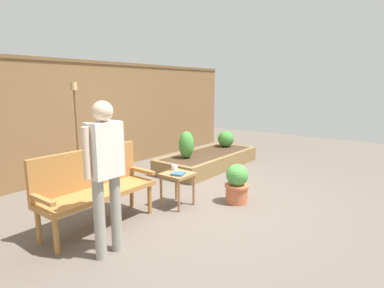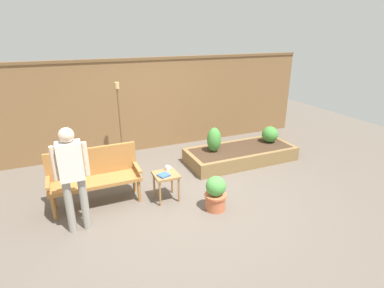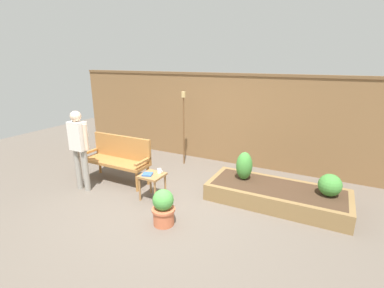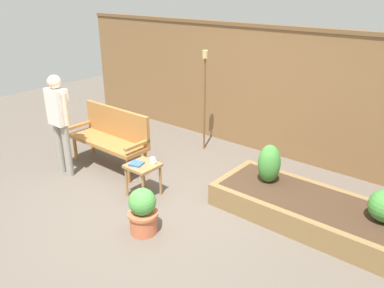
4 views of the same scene
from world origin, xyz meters
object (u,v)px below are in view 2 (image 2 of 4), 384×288
at_px(garden_bench, 94,173).
at_px(side_table, 166,178).
at_px(cup_on_table, 168,168).
at_px(shrub_near_bench, 214,140).
at_px(tiki_torch, 119,109).
at_px(book_on_table, 164,175).
at_px(person_by_bench, 72,172).
at_px(shrub_far_corner, 270,134).
at_px(potted_boxwood, 216,193).

xyz_separation_m(garden_bench, side_table, (1.11, -0.39, -0.15)).
distance_m(cup_on_table, shrub_near_bench, 1.57).
relative_size(garden_bench, side_table, 3.00).
bearing_deg(side_table, tiki_torch, 101.34).
bearing_deg(book_on_table, person_by_bench, 171.21).
bearing_deg(cup_on_table, shrub_far_corner, 16.84).
xyz_separation_m(book_on_table, shrub_near_bench, (1.46, 1.02, 0.07)).
bearing_deg(side_table, shrub_near_bench, 34.40).
distance_m(book_on_table, shrub_near_bench, 1.78).
bearing_deg(tiki_torch, shrub_near_bench, -26.76).
height_order(garden_bench, tiki_torch, tiki_torch).
relative_size(garden_bench, cup_on_table, 13.13).
distance_m(shrub_near_bench, person_by_bench, 3.12).
bearing_deg(tiki_torch, garden_bench, -116.60).
relative_size(book_on_table, person_by_bench, 0.11).
bearing_deg(person_by_bench, shrub_far_corner, 16.41).
relative_size(cup_on_table, tiki_torch, 0.06).
bearing_deg(shrub_far_corner, shrub_near_bench, -180.00).
height_order(book_on_table, tiki_torch, tiki_torch).
height_order(garden_bench, side_table, garden_bench).
height_order(shrub_near_bench, tiki_torch, tiki_torch).
relative_size(potted_boxwood, tiki_torch, 0.33).
height_order(side_table, shrub_far_corner, shrub_far_corner).
distance_m(side_table, tiki_torch, 2.05).
bearing_deg(book_on_table, potted_boxwood, -57.43).
bearing_deg(book_on_table, side_table, 28.37).
bearing_deg(garden_bench, potted_boxwood, -29.93).
relative_size(garden_bench, tiki_torch, 0.82).
bearing_deg(tiki_torch, book_on_table, -80.66).
distance_m(tiki_torch, person_by_bench, 2.41).
bearing_deg(shrub_near_bench, person_by_bench, -156.00).
bearing_deg(cup_on_table, person_by_bench, -164.39).
distance_m(book_on_table, person_by_bench, 1.46).
distance_m(cup_on_table, tiki_torch, 1.91).
bearing_deg(potted_boxwood, tiki_torch, 112.06).
relative_size(cup_on_table, person_by_bench, 0.07).
bearing_deg(shrub_near_bench, book_on_table, -145.01).
xyz_separation_m(shrub_near_bench, tiki_torch, (-1.77, 0.89, 0.63)).
height_order(side_table, shrub_near_bench, shrub_near_bench).
bearing_deg(shrub_far_corner, side_table, -161.40).
xyz_separation_m(side_table, cup_on_table, (0.08, 0.12, 0.12)).
bearing_deg(shrub_near_bench, side_table, -145.60).
bearing_deg(person_by_bench, cup_on_table, 15.61).
distance_m(cup_on_table, book_on_table, 0.23).
xyz_separation_m(shrub_far_corner, tiki_torch, (-3.22, 0.89, 0.71)).
height_order(garden_bench, potted_boxwood, garden_bench).
distance_m(potted_boxwood, shrub_far_corner, 2.73).
bearing_deg(shrub_near_bench, potted_boxwood, -116.32).
bearing_deg(cup_on_table, shrub_near_bench, 32.37).
distance_m(side_table, shrub_near_bench, 1.71).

